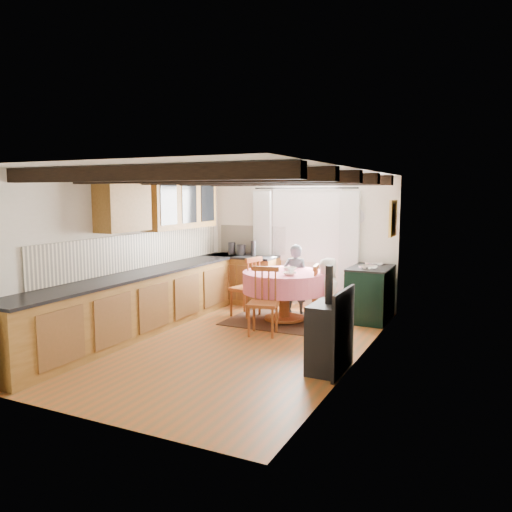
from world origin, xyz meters
The scene contains 41 objects.
floor centered at (0.00, 0.00, 0.00)m, with size 3.60×5.50×0.00m, color #AC5C26.
ceiling centered at (0.00, 0.00, 2.40)m, with size 3.60×5.50×0.00m, color white.
wall_back centered at (0.00, 2.75, 1.20)m, with size 3.60×0.00×2.40m, color silver.
wall_front centered at (0.00, -2.75, 1.20)m, with size 3.60×0.00×2.40m, color silver.
wall_left centered at (-1.80, 0.00, 1.20)m, with size 0.00×5.50×2.40m, color silver.
wall_right centered at (1.80, 0.00, 1.20)m, with size 0.00×5.50×2.40m, color silver.
beam_a centered at (0.00, -2.00, 2.31)m, with size 3.60×0.16×0.16m, color black.
beam_b centered at (0.00, -1.00, 2.31)m, with size 3.60×0.16×0.16m, color black.
beam_c centered at (0.00, 0.00, 2.31)m, with size 3.60×0.16×0.16m, color black.
beam_d centered at (0.00, 1.00, 2.31)m, with size 3.60×0.16×0.16m, color black.
beam_e centered at (0.00, 2.00, 2.31)m, with size 3.60×0.16×0.16m, color black.
splash_left centered at (-1.78, 0.30, 1.20)m, with size 0.02×4.50×0.55m, color beige.
splash_back centered at (-1.00, 2.73, 1.20)m, with size 1.40×0.02×0.55m, color beige.
base_cabinet_left centered at (-1.50, 0.00, 0.44)m, with size 0.60×5.30×0.88m, color olive.
base_cabinet_back centered at (-1.05, 2.45, 0.44)m, with size 1.30×0.60×0.88m, color olive.
worktop_left centered at (-1.48, 0.00, 0.90)m, with size 0.64×5.30×0.04m, color black.
worktop_back centered at (-1.05, 2.43, 0.90)m, with size 1.30×0.64×0.04m, color black.
wall_cabinet_glass centered at (-1.63, 1.20, 1.95)m, with size 0.34×1.80×0.90m, color olive.
wall_cabinet_solid centered at (-1.63, -0.30, 1.90)m, with size 0.34×0.90×0.70m, color olive.
window_frame centered at (0.10, 2.73, 1.60)m, with size 1.34×0.03×1.54m, color white.
window_pane centered at (0.10, 2.74, 1.60)m, with size 1.20×0.01×1.40m, color white.
curtain_left centered at (-0.75, 2.65, 1.10)m, with size 0.35×0.10×2.10m, color silver.
curtain_right centered at (0.95, 2.65, 1.10)m, with size 0.35×0.10×2.10m, color silver.
curtain_rod centered at (0.10, 2.65, 2.20)m, with size 0.03×0.03×2.00m, color black.
wall_picture centered at (1.77, 2.30, 1.70)m, with size 0.04×0.50×0.60m, color gold.
wall_plate centered at (1.05, 2.72, 1.70)m, with size 0.30×0.30×0.02m, color silver.
rug centered at (0.21, 1.44, 0.01)m, with size 1.80×1.40×0.01m, color #43231E.
dining_table centered at (0.21, 1.44, 0.41)m, with size 1.37×1.37×0.83m, color #F67879, non-canonical shape.
chair_near centered at (0.23, 0.56, 0.51)m, with size 0.43×0.46×1.01m, color brown, non-canonical shape.
chair_left centered at (-0.54, 1.50, 0.52)m, with size 0.44×0.46×1.03m, color brown, non-canonical shape.
chair_right centered at (0.95, 1.40, 0.50)m, with size 0.42×0.45×0.99m, color brown, non-canonical shape.
aga_range centered at (1.47, 2.13, 0.46)m, with size 0.64×0.99×0.92m, color black, non-canonical shape.
cast_iron_stove centered at (1.58, -0.51, 0.64)m, with size 0.38×0.64×1.27m, color black, non-canonical shape.
child_far centered at (0.18, 2.02, 0.61)m, with size 0.45×0.29×1.23m, color #454E56.
child_right centered at (0.91, 1.56, 0.54)m, with size 0.53×0.35×1.09m, color silver.
bowl_a centered at (0.43, 1.13, 0.85)m, with size 0.21×0.21×0.05m, color silver.
bowl_b centered at (0.27, 1.53, 0.86)m, with size 0.22×0.22×0.07m, color silver.
cup centered at (0.42, 1.21, 0.88)m, with size 0.11×0.11×0.10m, color silver.
canister_tall centered at (-1.32, 2.46, 1.04)m, with size 0.14×0.14×0.24m, color #262628.
canister_wide centered at (-1.12, 2.46, 1.02)m, with size 0.18×0.18×0.20m, color #262628.
canister_slim centered at (-0.85, 2.46, 1.06)m, with size 0.10×0.10×0.28m, color #262628.
Camera 1 is at (3.33, -6.14, 2.11)m, focal length 35.50 mm.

